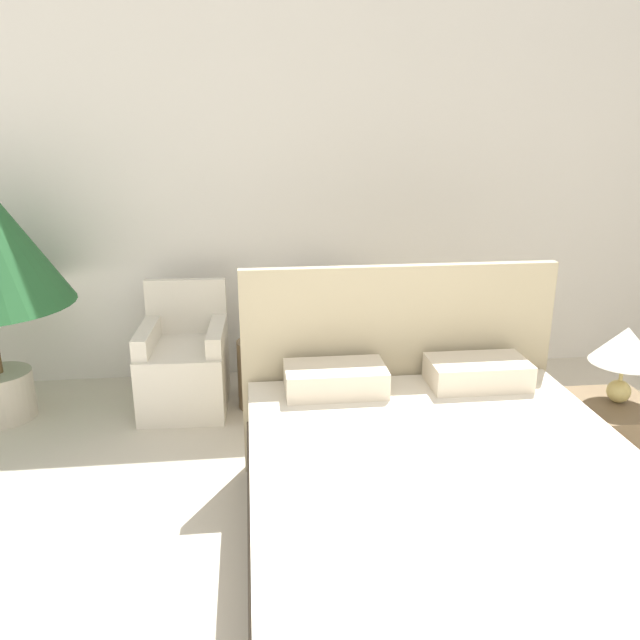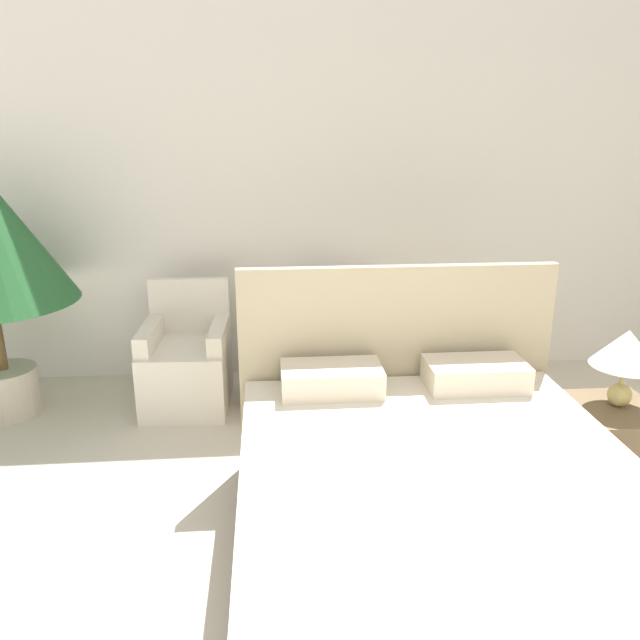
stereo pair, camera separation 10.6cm
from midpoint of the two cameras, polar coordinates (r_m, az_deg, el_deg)
wall_back at (r=4.73m, az=2.66°, el=12.22°), size 10.00×0.06×2.90m
bed at (r=2.83m, az=11.90°, el=-17.18°), size 1.73×2.09×1.17m
armchair_near_window_left at (r=4.41m, az=-11.39°, el=-4.25°), size 0.59×0.66×0.84m
armchair_near_window_right at (r=4.40m, az=1.73°, el=-3.91°), size 0.60×0.67×0.84m
nightstand at (r=3.82m, az=25.97°, el=-10.22°), size 0.41×0.49×0.45m
table_lamp at (r=3.64m, az=26.97°, el=-2.59°), size 0.35×0.35×0.43m
side_table at (r=4.34m, az=-4.81°, el=-4.86°), size 0.29×0.29×0.48m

